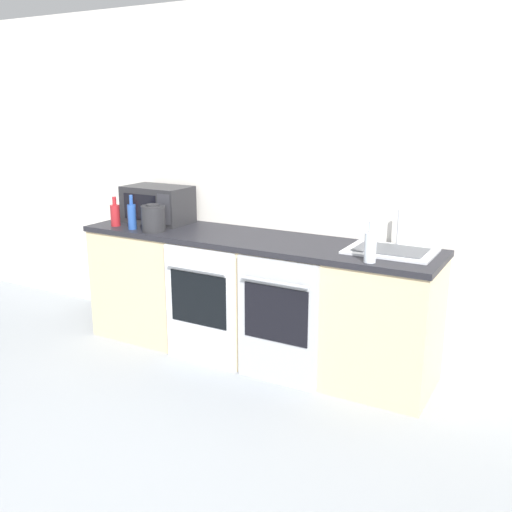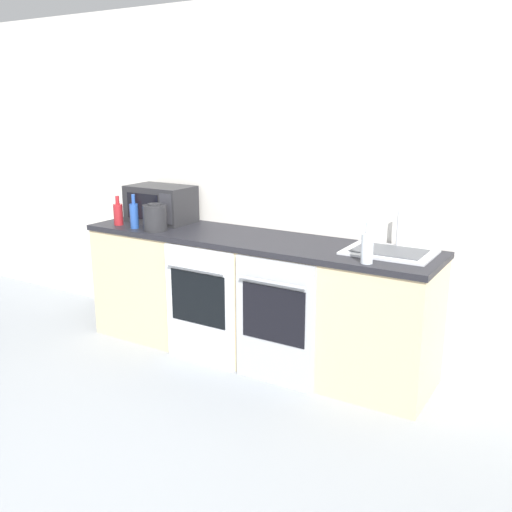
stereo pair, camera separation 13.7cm
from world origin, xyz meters
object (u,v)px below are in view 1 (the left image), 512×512
Objects in this scene: microwave at (158,204)px; bottle_blue at (132,216)px; bottle_clear at (370,246)px; bottle_red at (115,214)px; kettle at (153,218)px; sink at (391,250)px; oven_right at (277,322)px; oven_left at (200,307)px.

microwave is 2.00× the size of bottle_blue.
bottle_blue reaches higher than bottle_clear.
bottle_blue is at bearing -8.66° from bottle_red.
sink reaches higher than kettle.
microwave is 2.54× the size of kettle.
sink reaches higher than oven_right.
oven_left is at bearing -15.15° from kettle.
bottle_blue reaches higher than oven_right.
oven_left is 4.20× the size of kettle.
kettle reaches higher than oven_right.
bottle_clear is at bearing -1.69° from kettle.
bottle_red is (-1.50, 0.14, 0.56)m from oven_right.
microwave is at bearing 169.93° from bottle_clear.
sink is at bearing -0.87° from microwave.
bottle_blue is at bearing 170.62° from oven_left.
bottle_blue is 0.47× the size of sink.
microwave is 1.93m from sink.
bottle_blue is 1.95m from sink.
bottle_clear is 1.22× the size of kettle.
oven_left is at bearing -162.62° from sink.
kettle is (0.18, -0.28, -0.05)m from microwave.
bottle_blue is at bearing 175.03° from oven_right.
bottle_clear reaches higher than kettle.
oven_left is 0.62m from oven_right.
kettle is (-0.50, 0.13, 0.57)m from oven_left.
sink is at bearing 6.58° from bottle_red.
sink reaches higher than oven_left.
bottle_red is at bearing 174.54° from oven_right.
oven_left is 1.56× the size of sink.
bottle_clear is (0.58, 0.08, 0.57)m from oven_right.
bottle_blue is at bearing 179.12° from bottle_clear.
sink is at bearing 17.38° from oven_left.
microwave is (-1.30, 0.42, 0.62)m from oven_right.
microwave reaches higher than bottle_red.
oven_left is at bearing 180.00° from oven_right.
sink is (1.92, -0.03, -0.13)m from microwave.
oven_left is 3.45× the size of bottle_clear.
sink reaches higher than bottle_clear.
bottle_red is 0.20m from bottle_blue.
kettle is at bearing 178.31° from bottle_clear.
oven_left is at bearing -9.38° from bottle_blue.
bottle_clear is (1.88, -0.33, -0.05)m from microwave.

